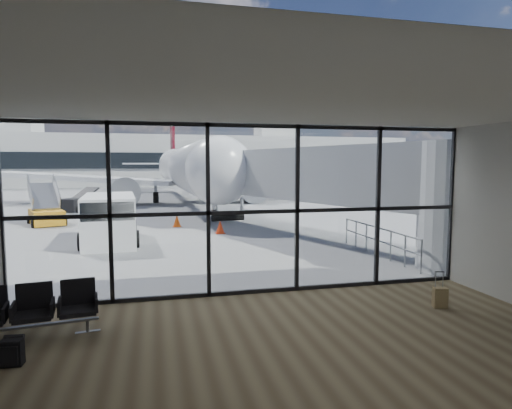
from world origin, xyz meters
name	(u,v)px	position (x,y,z in m)	size (l,w,h in m)	color
ground	(177,194)	(0.00, 40.00, 0.00)	(220.00, 220.00, 0.00)	slate
lounge_shell	(324,217)	(0.00, -4.80, 2.65)	(12.02, 8.01, 4.51)	brown
glass_curtain_wall	(254,210)	(0.00, 0.00, 2.25)	(12.10, 0.12, 4.50)	white
jet_bridge	(325,180)	(4.90, 7.07, 2.76)	(8.00, 16.50, 4.33)	#9B9DA0
apron_railing	(378,237)	(5.60, 3.50, 0.72)	(0.06, 5.46, 1.11)	gray
far_terminal	(167,160)	(-0.59, 61.97, 4.21)	(80.00, 12.20, 11.00)	silver
tree_3	(11,157)	(-27.00, 72.00, 4.63)	(4.95, 4.95, 7.12)	#382619
tree_4	(48,154)	(-21.00, 72.00, 5.25)	(5.61, 5.61, 8.07)	#382619
tree_5	(84,151)	(-15.00, 72.00, 5.88)	(6.27, 6.27, 9.03)	#382619
seating_row	(34,308)	(-4.92, -1.80, 0.59)	(2.39, 0.97, 1.07)	gray
backpack	(12,352)	(-4.96, -3.08, 0.25)	(0.36, 0.33, 0.51)	black
suitcase	(440,297)	(4.10, -2.18, 0.26)	(0.36, 0.29, 0.88)	olive
airliner	(187,169)	(0.39, 29.53, 3.04)	(33.49, 38.78, 9.99)	silver
service_van	(109,219)	(-4.49, 8.63, 1.08)	(2.64, 4.97, 2.10)	white
belt_loader	(78,203)	(-8.13, 22.79, 0.57)	(2.55, 3.85, 1.69)	black
mobile_stairs	(46,215)	(-8.65, 15.63, 0.56)	(2.60, 3.64, 2.34)	#C28316
traffic_cone_a	(177,221)	(-1.38, 12.96, 0.32)	(0.46, 0.46, 0.66)	#FF570D
traffic_cone_b	(231,215)	(2.09, 15.46, 0.25)	(0.37, 0.37, 0.53)	#D6400B
traffic_cone_c	(220,227)	(0.60, 10.11, 0.31)	(0.46, 0.46, 0.66)	red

